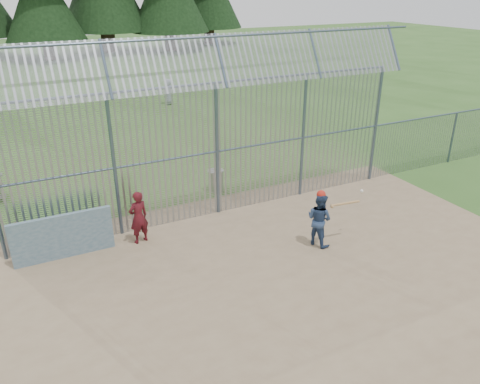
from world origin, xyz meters
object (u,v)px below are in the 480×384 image
dugout_wall (63,236)px  batter (319,219)px  onlooker (139,217)px  trash_can (216,180)px

dugout_wall → batter: bearing=-20.8°
batter → onlooker: (-4.28, 2.26, 0.00)m
onlooker → trash_can: 4.00m
dugout_wall → trash_can: size_ratio=3.05×
batter → trash_can: bearing=-7.0°
onlooker → dugout_wall: bearing=-18.1°
dugout_wall → onlooker: (1.95, -0.11, 0.15)m
batter → onlooker: bearing=42.5°
batter → trash_can: size_ratio=1.81×
dugout_wall → trash_can: bearing=22.6°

